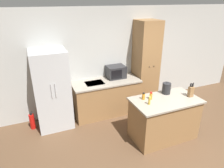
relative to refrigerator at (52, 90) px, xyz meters
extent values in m
plane|color=brown|center=(2.15, -1.94, -0.89)|extent=(14.00, 14.00, 0.00)
cube|color=#B2B2AD|center=(2.15, 0.39, 0.41)|extent=(7.20, 0.06, 2.60)
cube|color=#B7BABC|center=(0.00, 0.00, 0.00)|extent=(0.75, 0.72, 1.79)
cylinder|color=silver|center=(-0.04, -0.37, 0.14)|extent=(0.02, 0.02, 0.30)
cylinder|color=silver|center=(0.04, -0.37, 0.14)|extent=(0.02, 0.02, 0.30)
cube|color=olive|center=(1.29, 0.03, -0.47)|extent=(1.63, 0.66, 0.85)
cube|color=gray|center=(1.29, 0.03, -0.02)|extent=(1.67, 0.70, 0.03)
cube|color=#9EA0A3|center=(1.00, 0.03, -0.01)|extent=(0.44, 0.34, 0.01)
cube|color=olive|center=(2.43, 0.08, 0.25)|extent=(0.56, 0.55, 2.29)
sphere|color=black|center=(2.37, -0.20, 0.30)|extent=(0.02, 0.02, 0.02)
sphere|color=black|center=(2.50, -0.20, 0.30)|extent=(0.02, 0.02, 0.02)
cube|color=olive|center=(2.05, -1.35, -0.46)|extent=(1.32, 0.72, 0.86)
cube|color=gray|center=(2.05, -1.35, -0.01)|extent=(1.38, 0.78, 0.03)
cube|color=#232326|center=(1.61, 0.16, 0.15)|extent=(0.46, 0.36, 0.31)
cube|color=black|center=(1.56, -0.03, 0.15)|extent=(0.28, 0.01, 0.22)
cube|color=olive|center=(2.60, -1.43, 0.11)|extent=(0.10, 0.08, 0.22)
cylinder|color=black|center=(2.56, -1.42, 0.26)|extent=(0.02, 0.02, 0.08)
cylinder|color=black|center=(2.58, -1.42, 0.26)|extent=(0.02, 0.02, 0.08)
cylinder|color=black|center=(2.60, -1.43, 0.26)|extent=(0.02, 0.02, 0.08)
cylinder|color=black|center=(2.61, -1.43, 0.25)|extent=(0.02, 0.02, 0.07)
cylinder|color=black|center=(2.63, -1.43, 0.26)|extent=(0.02, 0.02, 0.09)
cylinder|color=gold|center=(1.64, -1.39, 0.07)|extent=(0.04, 0.04, 0.14)
cylinder|color=#E5DB4C|center=(1.64, -1.39, 0.16)|extent=(0.03, 0.03, 0.03)
cylinder|color=orange|center=(1.64, -1.17, 0.06)|extent=(0.06, 0.06, 0.12)
cylinder|color=black|center=(1.64, -1.17, 0.14)|extent=(0.05, 0.05, 0.03)
cylinder|color=orange|center=(1.78, -1.22, 0.07)|extent=(0.06, 0.06, 0.13)
cylinder|color=red|center=(1.78, -1.22, 0.15)|extent=(0.04, 0.04, 0.03)
cylinder|color=#232326|center=(2.22, -1.12, 0.12)|extent=(0.18, 0.18, 0.24)
sphere|color=#262628|center=(2.22, -1.12, 0.25)|extent=(0.02, 0.02, 0.02)
cylinder|color=red|center=(-0.52, 0.02, -0.71)|extent=(0.12, 0.12, 0.36)
cylinder|color=black|center=(-0.52, 0.02, -0.50)|extent=(0.05, 0.05, 0.06)
camera|label=1|loc=(-0.30, -4.21, 1.88)|focal=32.00mm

